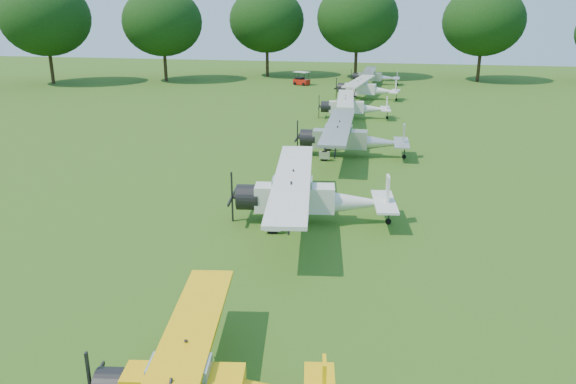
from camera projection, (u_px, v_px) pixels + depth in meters
The scene contains 9 objects.
ground at pixel (296, 226), 25.59m from camera, with size 160.00×160.00×0.00m, color #2E5B16.
tree_belt at pixel (385, 45), 22.55m from camera, with size 137.36×130.27×14.52m.
aircraft_2 at pixel (203, 384), 13.17m from camera, with size 5.99×9.49×1.86m.
aircraft_3 at pixel (307, 194), 25.56m from camera, with size 7.65×12.13×2.38m.
aircraft_4 at pixel (348, 136), 37.04m from camera, with size 7.48×11.90×2.35m.
aircraft_5 at pixel (352, 105), 49.93m from camera, with size 6.45×10.26×2.02m.
aircraft_6 at pixel (365, 87), 60.42m from camera, with size 6.96×11.06×2.17m.
aircraft_7 at pixel (374, 76), 71.84m from camera, with size 6.22×9.88×1.96m.
golf_cart at pixel (301, 81), 71.63m from camera, with size 2.24×1.84×1.67m.
Camera 1 is at (4.34, -23.41, 9.50)m, focal length 35.00 mm.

